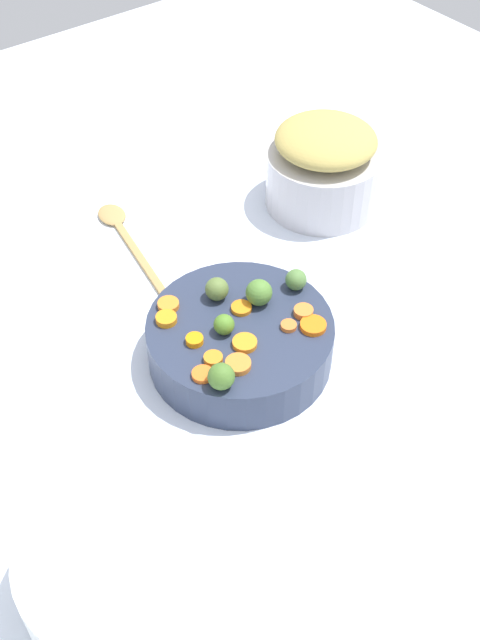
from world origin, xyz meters
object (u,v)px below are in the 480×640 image
wooden_spoon (122,231)px  casserole_dish (128,570)px  metal_pot (323,178)px  serving_bowl_carrots (240,341)px

wooden_spoon → casserole_dish: 0.70m
metal_pot → casserole_dish: bearing=32.6°
serving_bowl_carrots → metal_pot: bearing=-148.4°
wooden_spoon → casserole_dish: size_ratio=1.12×
metal_pot → wooden_spoon: size_ratio=0.75×
metal_pot → casserole_dish: 0.84m
wooden_spoon → casserole_dish: (0.35, 0.60, 0.05)m
metal_pot → wooden_spoon: bearing=-23.2°
serving_bowl_carrots → wooden_spoon: serving_bowl_carrots is taller
serving_bowl_carrots → casserole_dish: 0.41m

